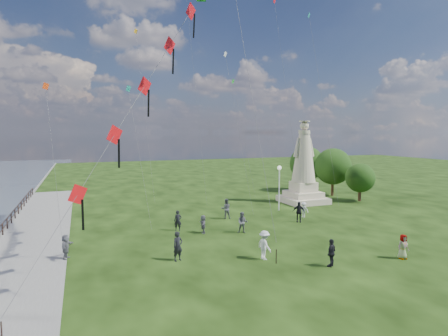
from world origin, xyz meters
name	(u,v)px	position (x,y,z in m)	size (l,w,h in m)	color
waterfront	(1,265)	(-15.24, 8.99, -0.06)	(200.00, 200.00, 1.51)	#384454
statue	(304,172)	(13.24, 19.67, 3.52)	(4.59, 4.59, 9.33)	beige
lamppost	(279,178)	(8.48, 16.83, 3.33)	(0.43, 0.43, 4.62)	silver
tree_row	(325,167)	(19.02, 23.53, 3.59)	(5.57, 12.80, 6.11)	#382314
person_0	(178,246)	(-4.99, 5.69, 0.93)	(0.67, 0.44, 1.85)	black
person_1	(243,222)	(1.43, 10.19, 0.85)	(0.83, 0.51, 1.70)	#595960
person_2	(264,245)	(0.18, 3.96, 0.92)	(1.19, 0.62, 1.85)	silver
person_3	(331,253)	(3.33, 1.37, 0.85)	(0.99, 0.51, 1.70)	black
person_4	(403,247)	(8.45, 0.89, 0.79)	(0.77, 0.47, 1.58)	#595960
person_5	(66,248)	(-11.53, 8.29, 0.78)	(1.45, 0.62, 1.56)	#595960
person_6	(178,221)	(-3.23, 12.68, 0.84)	(0.61, 0.40, 1.68)	black
person_7	(226,209)	(2.02, 15.32, 0.94)	(0.91, 0.56, 1.87)	#595960
person_8	(304,210)	(9.11, 13.23, 0.73)	(0.95, 0.49, 1.47)	silver
person_9	(299,212)	(7.63, 11.74, 0.92)	(1.08, 0.55, 1.85)	black
person_11	(203,224)	(-1.52, 11.28, 0.73)	(1.35, 0.58, 1.46)	#595960
red_kite_train	(142,93)	(-7.16, 4.58, 10.17)	(10.62, 9.35, 16.50)	black
small_kites	(209,71)	(2.89, 22.64, 14.65)	(28.80, 18.07, 26.65)	#168679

